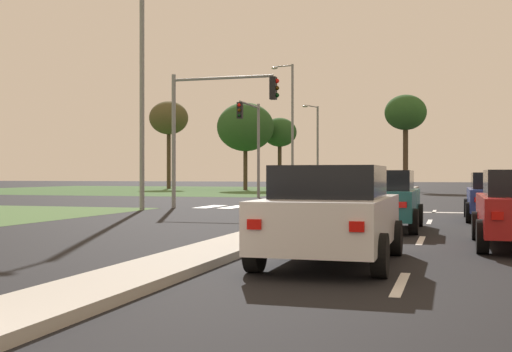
% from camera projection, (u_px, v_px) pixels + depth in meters
% --- Properties ---
extents(ground_plane, '(200.00, 200.00, 0.00)m').
position_uv_depth(ground_plane, '(366.00, 204.00, 32.91)').
color(ground_plane, black).
extents(grass_verge_far_left, '(35.00, 35.00, 0.01)m').
position_uv_depth(grass_verge_far_left, '(135.00, 190.00, 63.70)').
color(grass_verge_far_left, '#385B2D').
rests_on(grass_verge_far_left, ground).
extents(median_island_near, '(1.20, 22.00, 0.14)m').
position_uv_depth(median_island_near, '(260.00, 236.00, 14.71)').
color(median_island_near, '#ADA89E').
rests_on(median_island_near, ground).
extents(median_island_far, '(1.20, 36.00, 0.14)m').
position_uv_depth(median_island_far, '(402.00, 191.00, 56.85)').
color(median_island_far, gray).
rests_on(median_island_far, ground).
extents(lane_dash_near, '(0.14, 2.00, 0.01)m').
position_uv_depth(lane_dash_near, '(401.00, 284.00, 8.70)').
color(lane_dash_near, silver).
rests_on(lane_dash_near, ground).
extents(lane_dash_second, '(0.14, 2.00, 0.01)m').
position_uv_depth(lane_dash_second, '(421.00, 240.00, 14.45)').
color(lane_dash_second, silver).
rests_on(lane_dash_second, ground).
extents(lane_dash_third, '(0.14, 2.00, 0.01)m').
position_uv_depth(lane_dash_third, '(429.00, 222.00, 20.20)').
color(lane_dash_third, silver).
rests_on(lane_dash_third, ground).
extents(lane_dash_fourth, '(0.14, 2.00, 0.01)m').
position_uv_depth(lane_dash_fourth, '(434.00, 211.00, 25.94)').
color(lane_dash_fourth, silver).
rests_on(lane_dash_fourth, ground).
extents(stop_bar_near, '(6.40, 0.50, 0.01)m').
position_uv_depth(stop_bar_near, '(442.00, 213.00, 25.11)').
color(stop_bar_near, silver).
rests_on(stop_bar_near, ground).
extents(crosswalk_bar_near, '(0.70, 2.80, 0.01)m').
position_uv_depth(crosswalk_bar_near, '(210.00, 207.00, 29.76)').
color(crosswalk_bar_near, silver).
rests_on(crosswalk_bar_near, ground).
extents(crosswalk_bar_second, '(0.70, 2.80, 0.01)m').
position_uv_depth(crosswalk_bar_second, '(234.00, 207.00, 29.43)').
color(crosswalk_bar_second, silver).
rests_on(crosswalk_bar_second, ground).
extents(crosswalk_bar_third, '(0.70, 2.80, 0.01)m').
position_uv_depth(crosswalk_bar_third, '(259.00, 207.00, 29.10)').
color(crosswalk_bar_third, silver).
rests_on(crosswalk_bar_third, ground).
extents(crosswalk_bar_fourth, '(0.70, 2.80, 0.01)m').
position_uv_depth(crosswalk_bar_fourth, '(284.00, 208.00, 28.77)').
color(crosswalk_bar_fourth, silver).
rests_on(crosswalk_bar_fourth, ground).
extents(crosswalk_bar_fifth, '(0.70, 2.80, 0.01)m').
position_uv_depth(crosswalk_bar_fifth, '(309.00, 208.00, 28.44)').
color(crosswalk_bar_fifth, silver).
rests_on(crosswalk_bar_fifth, ground).
extents(car_maroon_near, '(4.61, 2.06, 1.51)m').
position_uv_depth(car_maroon_near, '(318.00, 187.00, 34.98)').
color(car_maroon_near, maroon).
rests_on(car_maroon_near, ground).
extents(car_white_third, '(2.07, 4.21, 1.61)m').
position_uv_depth(car_white_third, '(331.00, 214.00, 10.73)').
color(car_white_third, silver).
rests_on(car_white_third, ground).
extents(car_black_fifth, '(2.08, 4.58, 1.61)m').
position_uv_depth(car_black_fifth, '(371.00, 182.00, 54.90)').
color(car_black_fifth, black).
rests_on(car_black_fifth, ground).
extents(car_blue_sixth, '(2.02, 4.54, 1.53)m').
position_uv_depth(car_blue_sixth, '(498.00, 196.00, 20.84)').
color(car_blue_sixth, navy).
rests_on(car_blue_sixth, ground).
extents(car_teal_seventh, '(2.01, 4.15, 1.58)m').
position_uv_depth(car_teal_seventh, '(382.00, 199.00, 17.35)').
color(car_teal_seventh, '#19565B').
rests_on(car_teal_seventh, ground).
extents(traffic_signal_far_left, '(0.32, 4.14, 5.97)m').
position_uv_depth(traffic_signal_far_left, '(252.00, 133.00, 40.04)').
color(traffic_signal_far_left, gray).
rests_on(traffic_signal_far_left, ground).
extents(traffic_signal_near_left, '(4.91, 0.32, 5.89)m').
position_uv_depth(traffic_signal_near_left, '(210.00, 115.00, 28.26)').
color(traffic_signal_near_left, gray).
rests_on(traffic_signal_near_left, ground).
extents(street_lamp_second, '(0.61, 1.96, 10.51)m').
position_uv_depth(street_lamp_second, '(141.00, 70.00, 26.81)').
color(street_lamp_second, gray).
rests_on(street_lamp_second, ground).
extents(street_lamp_third, '(1.96, 0.53, 10.38)m').
position_uv_depth(street_lamp_third, '(291.00, 122.00, 52.55)').
color(street_lamp_third, gray).
rests_on(street_lamp_third, ground).
extents(street_lamp_fourth, '(1.12, 2.45, 8.02)m').
position_uv_depth(street_lamp_fourth, '(316.00, 142.00, 62.17)').
color(street_lamp_fourth, gray).
rests_on(street_lamp_fourth, ground).
extents(pedestrian_at_median, '(0.34, 0.34, 1.72)m').
position_uv_depth(pedestrian_at_median, '(386.00, 179.00, 44.95)').
color(pedestrian_at_median, '#4C4C4C').
rests_on(pedestrian_at_median, median_island_far).
extents(treeline_near, '(4.10, 4.10, 9.20)m').
position_uv_depth(treeline_near, '(169.00, 119.00, 68.62)').
color(treeline_near, '#423323').
rests_on(treeline_near, ground).
extents(treeline_second, '(5.47, 5.47, 8.37)m').
position_uv_depth(treeline_second, '(245.00, 127.00, 62.50)').
color(treeline_second, '#423323').
rests_on(treeline_second, ground).
extents(treeline_third, '(3.38, 3.38, 7.12)m').
position_uv_depth(treeline_third, '(280.00, 133.00, 64.70)').
color(treeline_third, '#423323').
rests_on(treeline_third, ground).
extents(treeline_fourth, '(3.64, 3.64, 8.48)m').
position_uv_depth(treeline_fourth, '(406.00, 114.00, 57.08)').
color(treeline_fourth, '#423323').
rests_on(treeline_fourth, ground).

